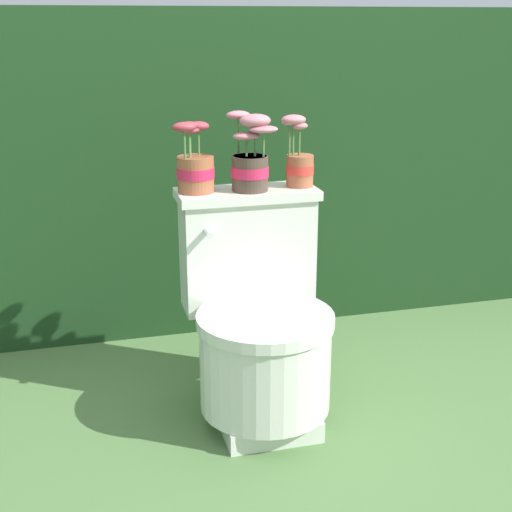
{
  "coord_description": "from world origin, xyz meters",
  "views": [
    {
      "loc": [
        -0.56,
        -1.91,
        1.23
      ],
      "look_at": [
        -0.03,
        0.13,
        0.53
      ],
      "focal_mm": 50.0,
      "sensor_mm": 36.0,
      "label": 1
    }
  ],
  "objects_px": {
    "potted_plant_midleft": "(251,160)",
    "potted_plant_middle": "(299,161)",
    "potted_plant_left": "(195,167)",
    "toilet": "(259,327)"
  },
  "relations": [
    {
      "from": "potted_plant_left",
      "to": "potted_plant_middle",
      "type": "xyz_separation_m",
      "value": [
        0.34,
        -0.0,
        0.0
      ]
    },
    {
      "from": "potted_plant_left",
      "to": "potted_plant_middle",
      "type": "distance_m",
      "value": 0.34
    },
    {
      "from": "toilet",
      "to": "potted_plant_left",
      "type": "distance_m",
      "value": 0.54
    },
    {
      "from": "toilet",
      "to": "potted_plant_left",
      "type": "relative_size",
      "value": 3.21
    },
    {
      "from": "potted_plant_left",
      "to": "potted_plant_middle",
      "type": "bearing_deg",
      "value": -0.64
    },
    {
      "from": "potted_plant_left",
      "to": "potted_plant_midleft",
      "type": "bearing_deg",
      "value": -7.3
    },
    {
      "from": "potted_plant_midleft",
      "to": "potted_plant_middle",
      "type": "bearing_deg",
      "value": 6.35
    },
    {
      "from": "toilet",
      "to": "potted_plant_middle",
      "type": "distance_m",
      "value": 0.55
    },
    {
      "from": "toilet",
      "to": "potted_plant_middle",
      "type": "relative_size",
      "value": 3.1
    },
    {
      "from": "potted_plant_midleft",
      "to": "potted_plant_middle",
      "type": "height_order",
      "value": "potted_plant_midleft"
    }
  ]
}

